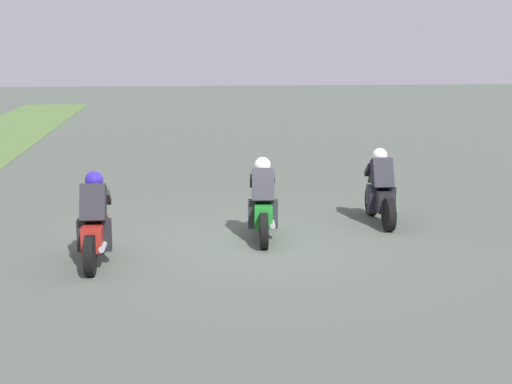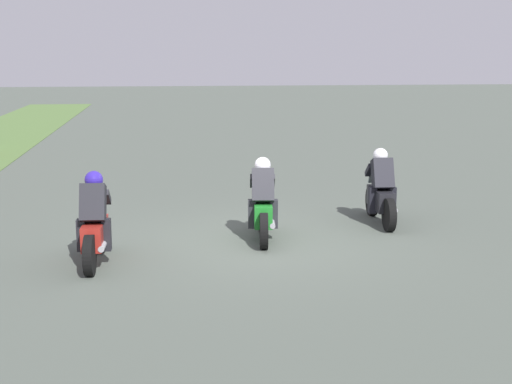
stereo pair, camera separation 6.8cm
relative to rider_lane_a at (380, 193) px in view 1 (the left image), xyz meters
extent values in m
plane|color=#4A524A|center=(-1.20, 2.66, -0.62)|extent=(120.00, 120.00, 0.00)
cylinder|color=black|center=(0.70, -0.03, -0.30)|extent=(0.64, 0.16, 0.64)
cylinder|color=black|center=(-0.70, 0.03, -0.30)|extent=(0.64, 0.16, 0.64)
cube|color=black|center=(0.00, 0.00, -0.12)|extent=(1.11, 0.36, 0.40)
ellipsoid|color=black|center=(0.10, 0.00, 0.18)|extent=(0.49, 0.32, 0.24)
cube|color=red|center=(-0.51, 0.02, -0.10)|extent=(0.07, 0.16, 0.08)
cylinder|color=#A5A5AD|center=(-0.35, -0.14, -0.25)|extent=(0.42, 0.12, 0.10)
cube|color=black|center=(-0.10, 0.01, 0.40)|extent=(0.50, 0.42, 0.66)
sphere|color=silver|center=(0.12, 0.00, 0.74)|extent=(0.31, 0.31, 0.30)
cube|color=slate|center=(0.50, -0.02, 0.22)|extent=(0.16, 0.27, 0.23)
cube|color=black|center=(-0.11, 0.21, -0.12)|extent=(0.19, 0.15, 0.52)
cube|color=black|center=(-0.12, -0.19, -0.12)|extent=(0.19, 0.15, 0.52)
cube|color=black|center=(0.29, 0.17, 0.42)|extent=(0.39, 0.11, 0.31)
cube|color=black|center=(0.28, -0.19, 0.42)|extent=(0.39, 0.11, 0.31)
cylinder|color=black|center=(-0.28, 2.45, -0.30)|extent=(0.65, 0.20, 0.64)
cylinder|color=black|center=(-1.68, 2.59, -0.30)|extent=(0.65, 0.20, 0.64)
cube|color=#1D7B25|center=(-0.98, 2.52, -0.12)|extent=(1.13, 0.43, 0.40)
ellipsoid|color=#1D7B25|center=(-0.88, 2.51, 0.18)|extent=(0.51, 0.35, 0.24)
cube|color=red|center=(-1.49, 2.57, -0.10)|extent=(0.08, 0.17, 0.08)
cylinder|color=#A5A5AD|center=(-1.34, 2.39, -0.25)|extent=(0.43, 0.14, 0.10)
cube|color=#25252A|center=(-1.08, 2.53, 0.40)|extent=(0.52, 0.45, 0.66)
sphere|color=silver|center=(-0.86, 2.51, 0.74)|extent=(0.33, 0.33, 0.30)
cube|color=#417968|center=(-0.48, 2.47, 0.22)|extent=(0.18, 0.27, 0.23)
cube|color=#25252A|center=(-1.08, 2.73, -0.12)|extent=(0.19, 0.16, 0.52)
cube|color=#25252A|center=(-1.12, 2.33, -0.12)|extent=(0.19, 0.16, 0.52)
cube|color=#25252A|center=(-0.68, 2.67, 0.42)|extent=(0.39, 0.14, 0.31)
cube|color=#25252A|center=(-0.72, 2.31, 0.42)|extent=(0.39, 0.14, 0.31)
cylinder|color=black|center=(-1.50, 5.41, -0.30)|extent=(0.64, 0.16, 0.64)
cylinder|color=black|center=(-2.90, 5.47, -0.30)|extent=(0.64, 0.16, 0.64)
cube|color=maroon|center=(-2.20, 5.44, -0.12)|extent=(1.11, 0.36, 0.40)
ellipsoid|color=maroon|center=(-2.10, 5.44, 0.18)|extent=(0.49, 0.32, 0.24)
cube|color=red|center=(-2.71, 5.46, -0.10)|extent=(0.07, 0.16, 0.08)
cylinder|color=#A5A5AD|center=(-2.56, 5.29, -0.25)|extent=(0.42, 0.12, 0.10)
cube|color=black|center=(-2.30, 5.44, 0.40)|extent=(0.50, 0.42, 0.66)
sphere|color=#30209D|center=(-2.08, 5.44, 0.74)|extent=(0.31, 0.31, 0.30)
cube|color=slate|center=(-1.70, 5.42, 0.22)|extent=(0.16, 0.27, 0.23)
cube|color=black|center=(-2.32, 5.64, -0.12)|extent=(0.19, 0.15, 0.52)
cube|color=black|center=(-2.33, 5.25, -0.12)|extent=(0.19, 0.15, 0.52)
cube|color=black|center=(-1.92, 5.61, 0.42)|extent=(0.39, 0.11, 0.31)
cube|color=black|center=(-1.93, 5.25, 0.42)|extent=(0.39, 0.11, 0.31)
camera|label=1|loc=(-14.13, 4.30, 2.81)|focal=51.83mm
camera|label=2|loc=(-14.14, 4.23, 2.81)|focal=51.83mm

